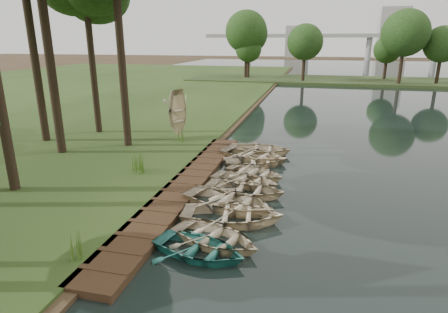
% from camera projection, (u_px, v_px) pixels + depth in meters
% --- Properties ---
extents(ground, '(300.00, 300.00, 0.00)m').
position_uv_depth(ground, '(219.00, 192.00, 16.92)').
color(ground, '#3D2F1D').
extents(boardwalk, '(1.60, 16.00, 0.30)m').
position_uv_depth(boardwalk, '(186.00, 186.00, 17.23)').
color(boardwalk, '#372415').
rests_on(boardwalk, ground).
extents(peninsula, '(50.00, 14.00, 0.45)m').
position_uv_depth(peninsula, '(341.00, 81.00, 61.44)').
color(peninsula, '#30411D').
rests_on(peninsula, ground).
extents(far_trees, '(45.60, 5.60, 8.80)m').
position_uv_depth(far_trees, '(324.00, 41.00, 60.34)').
color(far_trees, black).
rests_on(far_trees, peninsula).
extents(bridge, '(95.90, 4.00, 8.60)m').
position_uv_depth(bridge, '(345.00, 39.00, 123.38)').
color(bridge, '#A5A5A0').
rests_on(bridge, ground).
extents(building_a, '(10.00, 8.00, 18.00)m').
position_uv_depth(building_a, '(392.00, 33.00, 137.38)').
color(building_a, '#A5A5A0').
rests_on(building_a, ground).
extents(building_b, '(8.00, 8.00, 12.00)m').
position_uv_depth(building_b, '(296.00, 42.00, 150.78)').
color(building_b, '#A5A5A0').
rests_on(building_b, ground).
extents(rowboat_0, '(3.54, 2.88, 0.64)m').
position_uv_depth(rowboat_0, '(200.00, 246.00, 11.76)').
color(rowboat_0, '#2E8074').
rests_on(rowboat_0, water).
extents(rowboat_1, '(3.78, 3.23, 0.66)m').
position_uv_depth(rowboat_1, '(215.00, 236.00, 12.39)').
color(rowboat_1, beige).
rests_on(rowboat_1, water).
extents(rowboat_2, '(4.14, 3.20, 0.79)m').
position_uv_depth(rowboat_2, '(232.00, 213.00, 13.89)').
color(rowboat_2, beige).
rests_on(rowboat_2, water).
extents(rowboat_3, '(4.61, 3.88, 0.82)m').
position_uv_depth(rowboat_3, '(229.00, 199.00, 15.02)').
color(rowboat_3, beige).
rests_on(rowboat_3, water).
extents(rowboat_4, '(3.77, 2.85, 0.74)m').
position_uv_depth(rowboat_4, '(245.00, 187.00, 16.35)').
color(rowboat_4, beige).
rests_on(rowboat_4, water).
extents(rowboat_5, '(3.74, 3.04, 0.68)m').
position_uv_depth(rowboat_5, '(245.00, 179.00, 17.45)').
color(rowboat_5, beige).
rests_on(rowboat_5, water).
extents(rowboat_6, '(3.62, 3.14, 0.63)m').
position_uv_depth(rowboat_6, '(255.00, 171.00, 18.55)').
color(rowboat_6, beige).
rests_on(rowboat_6, water).
extents(rowboat_7, '(4.13, 3.57, 0.72)m').
position_uv_depth(rowboat_7, '(257.00, 159.00, 20.26)').
color(rowboat_7, beige).
rests_on(rowboat_7, water).
extents(rowboat_8, '(4.73, 4.06, 0.83)m').
position_uv_depth(rowboat_8, '(253.00, 153.00, 21.12)').
color(rowboat_8, beige).
rests_on(rowboat_8, water).
extents(rowboat_9, '(3.81, 2.74, 0.78)m').
position_uv_depth(rowboat_9, '(259.00, 148.00, 22.28)').
color(rowboat_9, beige).
rests_on(rowboat_9, water).
extents(stored_rowboat, '(3.84, 3.29, 0.67)m').
position_uv_depth(stored_rowboat, '(179.00, 133.00, 25.04)').
color(stored_rowboat, beige).
rests_on(stored_rowboat, bank).
extents(reeds_0, '(0.60, 0.60, 0.88)m').
position_uv_depth(reeds_0, '(80.00, 245.00, 11.15)').
color(reeds_0, '#3F661E').
rests_on(reeds_0, bank).
extents(reeds_1, '(0.60, 0.60, 0.94)m').
position_uv_depth(reeds_1, '(138.00, 161.00, 18.77)').
color(reeds_1, '#3F661E').
rests_on(reeds_1, bank).
extents(reeds_2, '(0.60, 0.60, 1.03)m').
position_uv_depth(reeds_2, '(141.00, 163.00, 18.36)').
color(reeds_2, '#3F661E').
rests_on(reeds_2, bank).
extents(reeds_3, '(0.60, 0.60, 0.99)m').
position_uv_depth(reeds_3, '(181.00, 133.00, 24.24)').
color(reeds_3, '#3F661E').
rests_on(reeds_3, bank).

